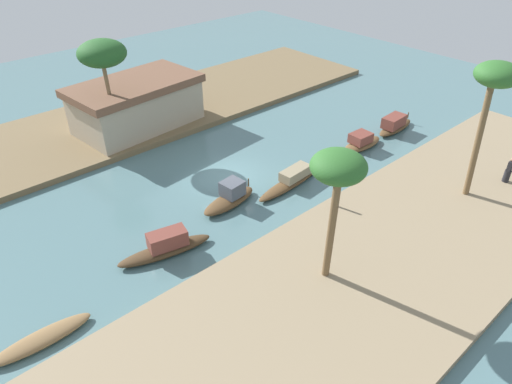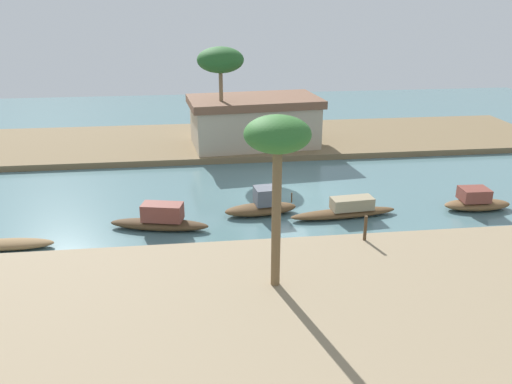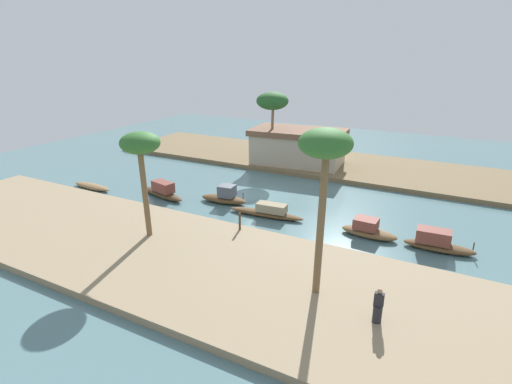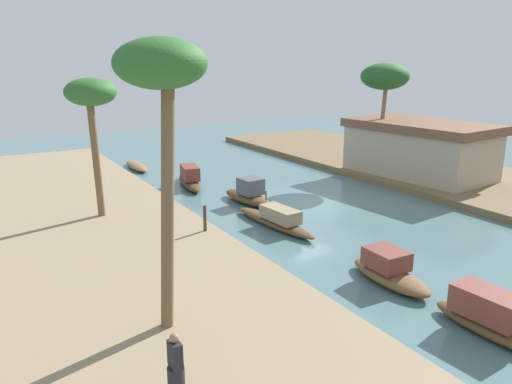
% 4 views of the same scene
% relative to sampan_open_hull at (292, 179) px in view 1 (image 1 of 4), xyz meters
% --- Properties ---
extents(river_water, '(63.77, 63.77, 0.00)m').
position_rel_sampan_open_hull_xyz_m(river_water, '(-2.30, 3.30, -0.36)').
color(river_water, slate).
rests_on(river_water, ground).
extents(riverbank_left, '(41.56, 10.01, 0.39)m').
position_rel_sampan_open_hull_xyz_m(riverbank_left, '(-2.30, -7.80, -0.17)').
color(riverbank_left, '#937F60').
rests_on(riverbank_left, ground).
extents(riverbank_right, '(41.56, 10.01, 0.39)m').
position_rel_sampan_open_hull_xyz_m(riverbank_right, '(-2.30, 14.40, -0.17)').
color(riverbank_right, brown).
rests_on(riverbank_right, ground).
extents(sampan_open_hull, '(5.43, 1.41, 0.98)m').
position_rel_sampan_open_hull_xyz_m(sampan_open_hull, '(0.00, 0.00, 0.00)').
color(sampan_open_hull, brown).
rests_on(sampan_open_hull, river_water).
extents(sampan_downstream_large, '(3.43, 1.37, 1.14)m').
position_rel_sampan_open_hull_xyz_m(sampan_downstream_large, '(6.79, 0.12, 0.07)').
color(sampan_downstream_large, brown).
rests_on(sampan_downstream_large, river_water).
extents(sampan_near_left_bank, '(4.74, 2.03, 1.27)m').
position_rel_sampan_open_hull_xyz_m(sampan_near_left_bank, '(-8.94, -0.35, 0.11)').
color(sampan_near_left_bank, '#47331E').
rests_on(sampan_near_left_bank, river_water).
extents(sampan_foreground, '(3.96, 1.11, 0.39)m').
position_rel_sampan_open_hull_xyz_m(sampan_foreground, '(-15.39, -1.55, -0.17)').
color(sampan_foreground, brown).
rests_on(sampan_foreground, river_water).
extents(sampan_midstream, '(3.71, 1.60, 1.38)m').
position_rel_sampan_open_hull_xyz_m(sampan_midstream, '(-4.02, 0.86, 0.11)').
color(sampan_midstream, brown).
rests_on(sampan_midstream, river_water).
extents(sampan_with_tall_canopy, '(3.90, 1.32, 1.23)m').
position_rel_sampan_open_hull_xyz_m(sampan_with_tall_canopy, '(10.65, 0.14, 0.13)').
color(sampan_with_tall_canopy, brown).
rests_on(sampan_with_tall_canopy, river_water).
extents(person_on_near_bank, '(0.38, 0.37, 1.54)m').
position_rel_sampan_open_hull_xyz_m(person_on_near_bank, '(9.17, -8.49, 0.66)').
color(person_on_near_bank, '#232328').
rests_on(person_on_near_bank, riverbank_left).
extents(mooring_post, '(0.14, 0.14, 1.11)m').
position_rel_sampan_open_hull_xyz_m(mooring_post, '(-0.20, -3.43, 0.58)').
color(mooring_post, '#4C3823').
rests_on(mooring_post, riverbank_left).
extents(palm_tree_left_near, '(2.22, 2.22, 6.21)m').
position_rel_sampan_open_hull_xyz_m(palm_tree_left_near, '(-4.59, -6.67, 5.37)').
color(palm_tree_left_near, brown).
rests_on(palm_tree_left_near, riverbank_left).
extents(palm_tree_left_far, '(2.25, 2.25, 7.48)m').
position_rel_sampan_open_hull_xyz_m(palm_tree_left_far, '(6.23, -7.42, 6.52)').
color(palm_tree_left_far, brown).
rests_on(palm_tree_left_far, riverbank_left).
extents(palm_tree_right_tall, '(3.01, 3.01, 6.76)m').
position_rel_sampan_open_hull_xyz_m(palm_tree_right_tall, '(-5.29, 11.44, 5.88)').
color(palm_tree_right_tall, '#7F6647').
rests_on(palm_tree_right_tall, riverbank_right).
extents(riverside_building, '(9.23, 5.76, 3.29)m').
position_rel_sampan_open_hull_xyz_m(riverside_building, '(-3.00, 12.47, 1.70)').
color(riverside_building, tan).
rests_on(riverside_building, riverbank_right).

